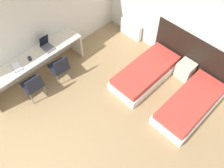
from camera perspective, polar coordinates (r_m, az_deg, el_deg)
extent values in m
cube|color=silver|center=(6.32, 13.90, 15.25)|extent=(5.11, 0.05, 2.70)
cube|color=silver|center=(6.23, -15.74, 14.15)|extent=(0.05, 5.56, 2.70)
cube|color=black|center=(6.54, 18.20, 6.10)|extent=(2.31, 0.03, 1.12)
cube|color=silver|center=(6.46, 7.65, 2.18)|extent=(0.86, 1.91, 0.23)
cube|color=#CC3D33|center=(6.32, 7.83, 3.25)|extent=(0.78, 1.83, 0.15)
cube|color=silver|center=(6.13, 17.28, -4.80)|extent=(0.86, 1.91, 0.23)
cube|color=#CC3D33|center=(5.98, 17.71, -3.85)|extent=(0.78, 1.83, 0.15)
cube|color=beige|center=(6.63, 16.41, 3.13)|extent=(0.40, 0.39, 0.44)
cube|color=silver|center=(7.43, 4.38, 12.33)|extent=(0.71, 0.12, 0.49)
cube|color=beige|center=(6.23, -17.65, 5.79)|extent=(0.54, 2.58, 0.04)
cube|color=beige|center=(6.91, -8.28, 9.37)|extent=(0.49, 0.04, 0.72)
cube|color=black|center=(6.31, -12.08, 3.91)|extent=(0.47, 0.47, 0.05)
cube|color=black|center=(6.02, -11.47, 4.14)|extent=(0.08, 0.38, 0.38)
cylinder|color=slate|center=(6.55, -13.93, 2.81)|extent=(0.02, 0.02, 0.40)
cylinder|color=slate|center=(6.63, -11.23, 4.35)|extent=(0.02, 0.02, 0.40)
cylinder|color=slate|center=(6.33, -12.31, 0.82)|extent=(0.02, 0.02, 0.40)
cylinder|color=slate|center=(6.41, -9.53, 2.44)|extent=(0.02, 0.02, 0.40)
cube|color=black|center=(6.12, -17.77, -0.12)|extent=(0.45, 0.45, 0.05)
cube|color=black|center=(5.83, -17.30, -0.01)|extent=(0.05, 0.38, 0.38)
cylinder|color=slate|center=(6.38, -19.48, -1.24)|extent=(0.02, 0.02, 0.40)
cylinder|color=slate|center=(6.43, -16.77, 0.54)|extent=(0.02, 0.02, 0.40)
cylinder|color=slate|center=(6.15, -17.80, -3.30)|extent=(0.02, 0.02, 0.40)
cylinder|color=slate|center=(6.21, -15.01, -1.44)|extent=(0.02, 0.02, 0.40)
cube|color=slate|center=(6.31, -14.38, 7.98)|extent=(0.32, 0.25, 0.02)
cube|color=black|center=(6.28, -15.31, 9.55)|extent=(0.09, 0.24, 0.31)
cube|color=#1E4793|center=(6.12, -20.91, 3.73)|extent=(0.36, 0.27, 0.01)
cube|color=white|center=(6.11, -20.93, 3.79)|extent=(0.33, 0.25, 0.01)
cylinder|color=black|center=(6.14, -18.31, 5.55)|extent=(0.08, 0.08, 0.09)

